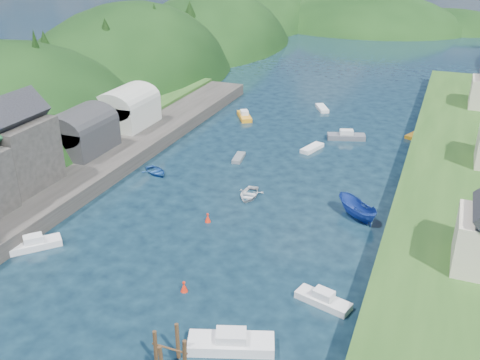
% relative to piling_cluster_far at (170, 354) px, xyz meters
% --- Properties ---
extents(ground, '(600.00, 600.00, 0.00)m').
position_rel_piling_cluster_far_xyz_m(ground, '(-4.47, 47.47, -1.30)').
color(ground, black).
rests_on(ground, ground).
extents(hillside_left, '(44.00, 245.56, 52.00)m').
position_rel_piling_cluster_far_xyz_m(hillside_left, '(-49.47, 72.47, -9.33)').
color(hillside_left, black).
rests_on(hillside_left, ground).
extents(far_hills, '(103.00, 68.00, 44.00)m').
position_rel_piling_cluster_far_xyz_m(far_hills, '(-3.25, 171.47, -12.10)').
color(far_hills, black).
rests_on(far_hills, ground).
extents(hill_trees, '(90.84, 151.31, 12.25)m').
position_rel_piling_cluster_far_xyz_m(hill_trees, '(-4.13, 63.08, 9.75)').
color(hill_trees, black).
rests_on(hill_trees, ground).
extents(quay_left, '(12.00, 110.00, 2.00)m').
position_rel_piling_cluster_far_xyz_m(quay_left, '(-28.47, 17.47, -0.30)').
color(quay_left, '#2D2B28').
rests_on(quay_left, ground).
extents(boat_sheds, '(7.00, 21.00, 7.50)m').
position_rel_piling_cluster_far_xyz_m(boat_sheds, '(-30.47, 36.47, 3.98)').
color(boat_sheds, '#2D2D30').
rests_on(boat_sheds, quay_left).
extents(terrace_right, '(16.00, 120.00, 2.40)m').
position_rel_piling_cluster_far_xyz_m(terrace_right, '(20.53, 37.47, -0.10)').
color(terrace_right, '#234719').
rests_on(terrace_right, ground).
extents(piling_cluster_far, '(2.97, 2.80, 3.74)m').
position_rel_piling_cluster_far_xyz_m(piling_cluster_far, '(0.00, 0.00, 0.00)').
color(piling_cluster_far, '#382314').
rests_on(piling_cluster_far, ground).
extents(channel_buoy_near, '(0.70, 0.70, 1.10)m').
position_rel_piling_cluster_far_xyz_m(channel_buoy_near, '(-3.42, 8.90, -0.82)').
color(channel_buoy_near, red).
rests_on(channel_buoy_near, ground).
extents(channel_buoy_far, '(0.70, 0.70, 1.10)m').
position_rel_piling_cluster_far_xyz_m(channel_buoy_far, '(-6.87, 21.54, -0.82)').
color(channel_buoy_far, red).
rests_on(channel_buoy_far, ground).
extents(moored_boats, '(38.01, 86.67, 2.38)m').
position_rel_piling_cluster_far_xyz_m(moored_boats, '(-4.50, 18.97, -0.62)').
color(moored_boats, white).
rests_on(moored_boats, ground).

